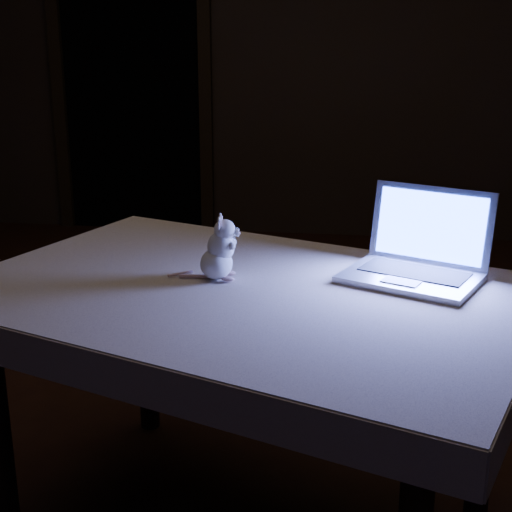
# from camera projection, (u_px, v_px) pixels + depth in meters

# --- Properties ---
(floor) EXTENTS (5.00, 5.00, 0.00)m
(floor) POSITION_uv_depth(u_px,v_px,m) (241.00, 422.00, 2.57)
(floor) COLOR black
(floor) RESTS_ON ground
(back_wall) EXTENTS (4.50, 0.04, 2.60)m
(back_wall) POSITION_uv_depth(u_px,v_px,m) (302.00, 29.00, 4.55)
(back_wall) COLOR black
(back_wall) RESTS_ON ground
(doorway) EXTENTS (1.06, 0.36, 2.13)m
(doorway) POSITION_uv_depth(u_px,v_px,m) (131.00, 67.00, 4.77)
(doorway) COLOR black
(doorway) RESTS_ON back_wall
(table) EXTENTS (1.49, 1.22, 0.69)m
(table) POSITION_uv_depth(u_px,v_px,m) (243.00, 415.00, 1.93)
(table) COLOR black
(table) RESTS_ON floor
(tablecloth) EXTENTS (1.65, 1.47, 0.09)m
(tablecloth) POSITION_uv_depth(u_px,v_px,m) (274.00, 300.00, 1.88)
(tablecloth) COLOR beige
(tablecloth) RESTS_ON table
(laptop) EXTENTS (0.41, 0.39, 0.22)m
(laptop) POSITION_uv_depth(u_px,v_px,m) (413.00, 239.00, 1.84)
(laptop) COLOR #ACACB1
(laptop) RESTS_ON tablecloth
(plush_mouse) EXTENTS (0.16, 0.16, 0.17)m
(plush_mouse) POSITION_uv_depth(u_px,v_px,m) (216.00, 248.00, 1.86)
(plush_mouse) COLOR silver
(plush_mouse) RESTS_ON tablecloth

